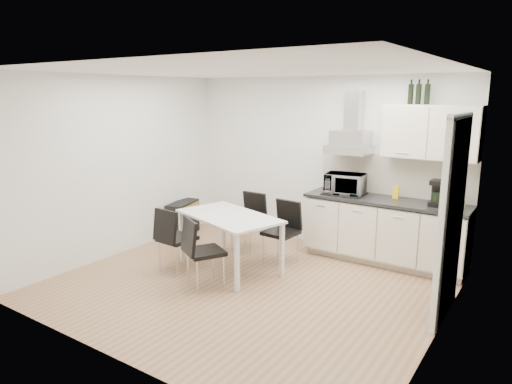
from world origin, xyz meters
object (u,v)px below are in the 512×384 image
kitchenette (389,205)px  guitar_amp (183,218)px  chair_far_left (247,223)px  chair_near_right (205,253)px  chair_far_right (281,233)px  dining_table (229,221)px  floor_speaker (242,221)px  chair_near_left (177,239)px

kitchenette → guitar_amp: size_ratio=3.48×
kitchenette → chair_far_left: (-1.89, -0.71, -0.39)m
chair_near_right → chair_far_right: bearing=101.9°
kitchenette → chair_near_right: size_ratio=2.86×
chair_far_left → chair_far_right: size_ratio=1.00×
dining_table → floor_speaker: 1.90m
chair_far_left → chair_near_right: 1.39m
dining_table → guitar_amp: size_ratio=2.23×
chair_near_left → kitchenette: bearing=44.1°
chair_far_right → guitar_amp: size_ratio=1.21×
chair_near_left → guitar_amp: bearing=134.4°
guitar_amp → floor_speaker: (0.65, 0.80, -0.14)m
chair_near_right → guitar_amp: bearing=169.0°
chair_near_right → floor_speaker: size_ratio=3.04×
chair_near_left → dining_table: bearing=45.1°
guitar_amp → floor_speaker: size_ratio=2.51×
chair_far_right → chair_near_left: same height
chair_near_right → chair_near_left: bearing=-167.5°
chair_near_left → floor_speaker: size_ratio=3.04×
chair_near_left → guitar_amp: chair_near_left is taller
dining_table → chair_far_left: bearing=123.0°
kitchenette → chair_far_right: 1.54m
kitchenette → floor_speaker: bearing=176.4°
kitchenette → chair_far_right: bearing=-144.1°
dining_table → floor_speaker: dining_table is taller
dining_table → chair_near_left: (-0.52, -0.46, -0.23)m
chair_near_right → guitar_amp: size_ratio=1.21×
kitchenette → chair_far_right: (-1.21, -0.88, -0.39)m
chair_far_right → chair_near_right: 1.24m
dining_table → floor_speaker: size_ratio=5.59×
chair_near_right → kitchenette: bearing=81.7°
kitchenette → guitar_amp: 3.38m
chair_far_left → floor_speaker: (-0.73, 0.87, -0.30)m
chair_far_left → kitchenette: bearing=-158.4°
chair_near_left → guitar_amp: (-1.05, 1.23, -0.16)m
dining_table → chair_near_left: size_ratio=1.84×
floor_speaker → chair_near_left: bearing=-81.4°
dining_table → chair_near_right: 0.70m
chair_far_right → guitar_amp: 2.08m
kitchenette → chair_far_left: size_ratio=2.86×
kitchenette → guitar_amp: bearing=-169.0°
chair_far_right → floor_speaker: 1.78m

